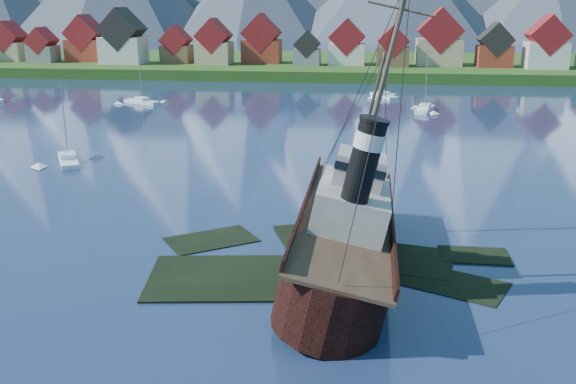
# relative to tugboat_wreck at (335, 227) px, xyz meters

# --- Properties ---
(ground) EXTENTS (1400.00, 1400.00, 0.00)m
(ground) POSITION_rel_tugboat_wreck_xyz_m (-2.83, -2.12, -3.20)
(ground) COLOR #1A2A4B
(ground) RESTS_ON ground
(shoal) EXTENTS (31.71, 21.24, 1.14)m
(shoal) POSITION_rel_tugboat_wreck_xyz_m (-1.05, 0.03, -3.55)
(shoal) COLOR black
(shoal) RESTS_ON ground
(shore_bank) EXTENTS (600.00, 80.00, 3.20)m
(shore_bank) POSITION_rel_tugboat_wreck_xyz_m (-2.83, 167.88, -3.20)
(shore_bank) COLOR #1A4112
(shore_bank) RESTS_ON ground
(seawall) EXTENTS (600.00, 2.50, 2.00)m
(seawall) POSITION_rel_tugboat_wreck_xyz_m (-2.83, 129.88, -3.20)
(seawall) COLOR #3F3D38
(seawall) RESTS_ON ground
(town) EXTENTS (250.96, 16.69, 17.30)m
(town) POSITION_rel_tugboat_wreck_xyz_m (-35.95, 150.06, 5.79)
(town) COLOR maroon
(town) RESTS_ON ground
(tugboat_wreck) EXTENTS (7.48, 32.22, 25.54)m
(tugboat_wreck) POSITION_rel_tugboat_wreck_xyz_m (0.00, 0.00, 0.00)
(tugboat_wreck) COLOR black
(tugboat_wreck) RESTS_ON ground
(sailboat_a) EXTENTS (6.46, 9.16, 11.22)m
(sailboat_a) POSITION_rel_tugboat_wreck_xyz_m (-38.96, 31.21, -2.95)
(sailboat_a) COLOR white
(sailboat_a) RESTS_ON ground
(sailboat_c) EXTENTS (9.19, 6.13, 11.78)m
(sailboat_c) POSITION_rel_tugboat_wreck_xyz_m (-47.45, 85.29, -2.93)
(sailboat_c) COLOR white
(sailboat_c) RESTS_ON ground
(sailboat_d) EXTENTS (4.79, 9.80, 12.98)m
(sailboat_d) POSITION_rel_tugboat_wreck_xyz_m (13.94, 82.09, -2.90)
(sailboat_d) COLOR white
(sailboat_d) RESTS_ON ground
(sailboat_e) EXTENTS (6.72, 9.65, 11.21)m
(sailboat_e) POSITION_rel_tugboat_wreck_xyz_m (5.97, 101.79, -2.95)
(sailboat_e) COLOR white
(sailboat_e) RESTS_ON ground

